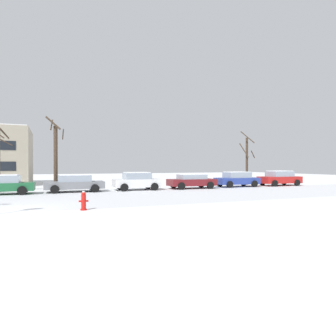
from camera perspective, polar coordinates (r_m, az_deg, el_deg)
name	(u,v)px	position (r m, az deg, el deg)	size (l,w,h in m)	color
ground_plane	(14,210)	(15.92, -27.31, -7.18)	(120.00, 120.00, 0.00)	white
road_surface	(21,202)	(19.46, -26.28, -5.77)	(80.00, 9.16, 0.00)	silver
fire_hydrant	(84,200)	(14.69, -15.81, -5.99)	(0.44, 0.30, 0.91)	red
parked_car_green	(1,184)	(24.68, -29.21, -2.75)	(4.45, 2.07, 1.44)	#1E6038
parked_car_gray	(75,183)	(24.83, -17.39, -2.74)	(4.56, 2.23, 1.38)	slate
parked_car_white	(137,181)	(25.64, -5.97, -2.48)	(4.00, 2.18, 1.53)	white
parked_car_maroon	(192,181)	(27.22, 4.56, -2.47)	(4.37, 2.12, 1.33)	maroon
parked_car_blue	(237,179)	(30.07, 13.02, -2.08)	(4.31, 2.11, 1.49)	#283D93
parked_car_red	(280,178)	(33.06, 20.51, -1.81)	(4.40, 2.18, 1.56)	red
tree_far_mid	(56,155)	(26.59, -20.67, 2.28)	(1.44, 1.44, 6.12)	#423326
tree_far_left	(247,159)	(33.36, 14.82, 1.63)	(1.98, 1.40, 5.74)	#423326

